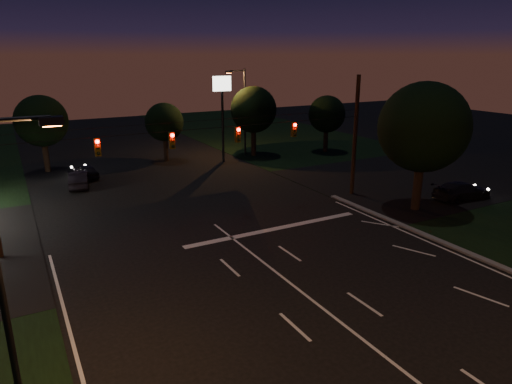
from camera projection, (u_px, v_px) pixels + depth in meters
ground at (364, 340)px, 17.26m from camera, size 140.00×140.00×0.00m
cross_street_right at (415, 178)px, 39.89m from camera, size 20.00×16.00×0.02m
stop_bar at (275, 229)px, 28.30m from camera, size 12.00×0.50×0.01m
utility_pole_right at (351, 194)px, 35.37m from camera, size 0.30×0.30×9.00m
utility_pole_left at (1, 257)px, 24.35m from camera, size 0.28×0.28×8.00m
signal_span at (206, 137)px, 28.24m from camera, size 24.00×0.40×1.56m
pole_sign_right at (222, 99)px, 44.34m from camera, size 1.80×0.30×8.40m
street_light_left at (6, 253)px, 12.27m from camera, size 2.20×0.35×9.00m
street_light_right_far at (243, 106)px, 47.79m from camera, size 2.20×0.35×9.00m
tree_right_near at (422, 128)px, 30.37m from camera, size 6.00×6.00×8.76m
tree_far_b at (42, 122)px, 40.93m from camera, size 4.60×4.60×6.98m
tree_far_c at (164, 123)px, 45.33m from camera, size 3.80×3.80×5.86m
tree_far_d at (253, 110)px, 47.54m from camera, size 4.80×4.80×7.30m
tree_far_e at (326, 114)px, 49.72m from camera, size 4.00×4.00×6.18m
car_oncoming_a at (86, 171)px, 39.74m from camera, size 1.98×3.77×1.22m
car_oncoming_b at (79, 179)px, 37.02m from camera, size 2.05×4.21×1.33m
car_cross at (462, 191)px, 33.86m from camera, size 4.82×2.28×1.36m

